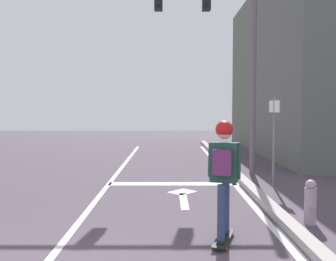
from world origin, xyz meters
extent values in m
cube|color=silver|center=(-0.14, 6.00, 0.00)|extent=(0.12, 20.00, 0.01)
cube|color=silver|center=(3.13, 6.00, 0.00)|extent=(0.12, 20.00, 0.01)
cube|color=silver|center=(1.57, 6.60, 0.00)|extent=(3.41, 0.40, 0.01)
cube|color=silver|center=(1.74, 4.82, 0.00)|extent=(0.16, 1.40, 0.01)
cube|color=silver|center=(1.74, 5.67, 0.00)|extent=(0.71, 0.71, 0.01)
cube|color=#9D9593|center=(3.38, 6.00, 0.07)|extent=(0.24, 24.00, 0.14)
cube|color=black|center=(2.21, 2.35, 0.07)|extent=(0.45, 0.86, 0.02)
cube|color=#B2B2B7|center=(2.30, 2.62, 0.05)|extent=(0.16, 0.10, 0.01)
cylinder|color=#CF402C|center=(2.22, 2.65, 0.02)|extent=(0.04, 0.06, 0.05)
cylinder|color=#CF402C|center=(2.39, 2.59, 0.02)|extent=(0.04, 0.06, 0.05)
cube|color=#B2B2B7|center=(2.12, 2.08, 0.05)|extent=(0.16, 0.10, 0.01)
cylinder|color=#CF402C|center=(2.03, 2.11, 0.02)|extent=(0.04, 0.06, 0.05)
cylinder|color=#CF402C|center=(2.21, 2.05, 0.02)|extent=(0.04, 0.06, 0.05)
cylinder|color=navy|center=(2.27, 2.53, 0.49)|extent=(0.11, 0.11, 0.82)
cube|color=black|center=(2.27, 2.53, 0.09)|extent=(0.16, 0.26, 0.03)
cylinder|color=navy|center=(2.15, 2.17, 0.49)|extent=(0.11, 0.11, 0.82)
cube|color=black|center=(2.15, 2.17, 0.09)|extent=(0.16, 0.26, 0.03)
cube|color=#21443A|center=(2.21, 2.35, 1.19)|extent=(0.42, 0.29, 0.58)
cylinder|color=#21443A|center=(2.03, 2.44, 1.21)|extent=(0.07, 0.15, 0.53)
cylinder|color=#21443A|center=(2.41, 2.32, 1.21)|extent=(0.07, 0.07, 0.52)
sphere|color=beige|center=(2.21, 2.35, 1.63)|extent=(0.23, 0.23, 0.23)
sphere|color=red|center=(2.21, 2.35, 1.66)|extent=(0.25, 0.25, 0.25)
cube|color=#61285C|center=(2.17, 2.22, 1.21)|extent=(0.29, 0.22, 0.36)
cylinder|color=#625661|center=(3.94, 8.10, 2.90)|extent=(0.16, 0.16, 5.81)
cylinder|color=black|center=(2.53, 7.95, 4.95)|extent=(0.02, 0.10, 0.10)
cylinder|color=black|center=(1.12, 7.95, 4.95)|extent=(0.02, 0.10, 0.10)
cylinder|color=slate|center=(4.07, 6.34, 1.13)|extent=(0.06, 0.06, 2.26)
cube|color=white|center=(4.07, 6.34, 2.01)|extent=(0.15, 0.44, 0.30)
cylinder|color=#A38FA0|center=(3.82, 3.23, 0.31)|extent=(0.20, 0.20, 0.62)
sphere|color=#A38FA0|center=(3.82, 3.23, 0.67)|extent=(0.18, 0.18, 0.18)
cylinder|color=#A38FA0|center=(3.82, 3.34, 0.34)|extent=(0.08, 0.08, 0.08)
cylinder|color=#A38FA0|center=(3.82, 3.12, 0.34)|extent=(0.08, 0.08, 0.08)
camera|label=1|loc=(1.40, -2.95, 1.96)|focal=39.65mm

